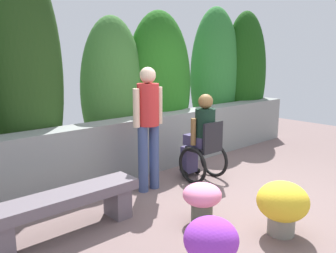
{
  "coord_description": "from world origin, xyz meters",
  "views": [
    {
      "loc": [
        -3.63,
        -2.6,
        1.88
      ],
      "look_at": [
        -0.25,
        1.16,
        0.85
      ],
      "focal_mm": 37.31,
      "sensor_mm": 36.0,
      "label": 1
    }
  ],
  "objects_px": {
    "person_standing_companion": "(148,121)",
    "flower_pot_terracotta_by_wall": "(282,205)",
    "flower_pot_purple_near": "(211,245)",
    "person_in_wheelchair": "(202,140)",
    "stone_bench": "(65,206)",
    "flower_pot_red_accent": "(202,199)"
  },
  "relations": [
    {
      "from": "stone_bench",
      "to": "flower_pot_terracotta_by_wall",
      "type": "height_order",
      "value": "flower_pot_terracotta_by_wall"
    },
    {
      "from": "person_in_wheelchair",
      "to": "flower_pot_terracotta_by_wall",
      "type": "distance_m",
      "value": 1.85
    },
    {
      "from": "stone_bench",
      "to": "flower_pot_terracotta_by_wall",
      "type": "bearing_deg",
      "value": -45.52
    },
    {
      "from": "stone_bench",
      "to": "flower_pot_red_accent",
      "type": "height_order",
      "value": "stone_bench"
    },
    {
      "from": "person_standing_companion",
      "to": "flower_pot_terracotta_by_wall",
      "type": "height_order",
      "value": "person_standing_companion"
    },
    {
      "from": "person_standing_companion",
      "to": "flower_pot_terracotta_by_wall",
      "type": "relative_size",
      "value": 2.99
    },
    {
      "from": "stone_bench",
      "to": "flower_pot_purple_near",
      "type": "height_order",
      "value": "flower_pot_purple_near"
    },
    {
      "from": "person_standing_companion",
      "to": "flower_pot_terracotta_by_wall",
      "type": "bearing_deg",
      "value": -75.94
    },
    {
      "from": "stone_bench",
      "to": "person_in_wheelchair",
      "type": "relative_size",
      "value": 1.27
    },
    {
      "from": "stone_bench",
      "to": "person_in_wheelchair",
      "type": "xyz_separation_m",
      "value": [
        2.33,
        0.18,
        0.3
      ]
    },
    {
      "from": "stone_bench",
      "to": "flower_pot_purple_near",
      "type": "xyz_separation_m",
      "value": [
        0.58,
        -1.53,
        -0.01
      ]
    },
    {
      "from": "person_standing_companion",
      "to": "flower_pot_purple_near",
      "type": "bearing_deg",
      "value": -108.11
    },
    {
      "from": "person_in_wheelchair",
      "to": "flower_pot_terracotta_by_wall",
      "type": "bearing_deg",
      "value": -113.25
    },
    {
      "from": "flower_pot_red_accent",
      "to": "person_standing_companion",
      "type": "bearing_deg",
      "value": 81.82
    },
    {
      "from": "stone_bench",
      "to": "flower_pot_red_accent",
      "type": "distance_m",
      "value": 1.51
    },
    {
      "from": "person_standing_companion",
      "to": "flower_pot_terracotta_by_wall",
      "type": "xyz_separation_m",
      "value": [
        0.26,
        -1.93,
        -0.67
      ]
    },
    {
      "from": "person_in_wheelchair",
      "to": "flower_pot_red_accent",
      "type": "distance_m",
      "value": 1.45
    },
    {
      "from": "stone_bench",
      "to": "person_standing_companion",
      "type": "xyz_separation_m",
      "value": [
        1.46,
        0.4,
        0.68
      ]
    },
    {
      "from": "flower_pot_purple_near",
      "to": "flower_pot_terracotta_by_wall",
      "type": "xyz_separation_m",
      "value": [
        1.14,
        -0.0,
        0.03
      ]
    },
    {
      "from": "flower_pot_red_accent",
      "to": "flower_pot_terracotta_by_wall",
      "type": "bearing_deg",
      "value": -60.53
    },
    {
      "from": "stone_bench",
      "to": "flower_pot_purple_near",
      "type": "relative_size",
      "value": 3.09
    },
    {
      "from": "person_in_wheelchair",
      "to": "flower_pot_red_accent",
      "type": "height_order",
      "value": "person_in_wheelchair"
    }
  ]
}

